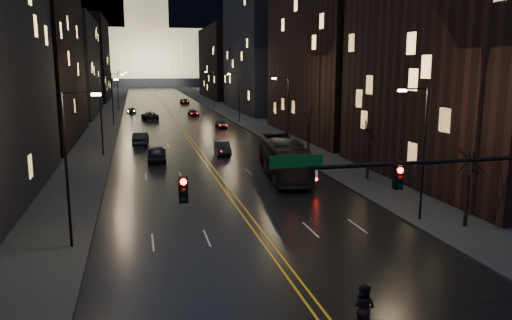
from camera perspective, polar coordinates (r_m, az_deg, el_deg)
ground at (r=22.34m, az=6.92°, el=-16.63°), size 900.00×900.00×0.00m
road at (r=149.06m, az=-10.80°, el=6.64°), size 20.00×320.00×0.02m
sidewalk_left at (r=149.05m, az=-16.22°, el=6.43°), size 8.00×320.00×0.16m
sidewalk_right at (r=150.37m, az=-5.43°, el=6.85°), size 8.00×320.00×0.16m
center_line at (r=149.06m, az=-10.80°, el=6.65°), size 0.62×320.00×0.01m
building_left_mid at (r=73.95m, az=-24.96°, el=12.70°), size 12.00×30.00×28.00m
building_left_far at (r=111.41m, az=-20.99°, el=9.94°), size 12.00×34.00×20.00m
building_left_dist at (r=159.16m, az=-18.85°, el=10.84°), size 12.00×40.00×24.00m
building_right_near at (r=47.73m, az=23.13°, el=12.03°), size 12.00×26.00×24.00m
building_right_tall at (r=74.59m, az=9.16°, el=17.38°), size 12.00×30.00×38.00m
building_right_mid at (r=114.09m, az=0.79°, el=12.15°), size 12.00×34.00×26.00m
building_right_dist at (r=161.01m, az=-3.50°, el=11.02°), size 12.00×40.00×22.00m
capitol at (r=268.72m, az=-12.24°, el=12.01°), size 90.00×50.00×58.50m
traffic_signal at (r=23.22m, az=21.03°, el=-2.78°), size 17.29×0.45×7.00m
streetlamp_right_near at (r=34.09m, az=18.41°, el=1.49°), size 2.13×0.25×9.00m
streetlamp_left_near at (r=29.24m, az=-20.56°, el=-0.11°), size 2.13×0.25×9.00m
streetlamp_right_mid at (r=61.44m, az=3.53°, el=5.93°), size 2.13×0.25×9.00m
streetlamp_left_mid at (r=58.88m, az=-17.13°, el=5.26°), size 2.13×0.25×9.00m
streetlamp_right_far at (r=90.48m, az=-2.07°, el=7.49°), size 2.13×0.25×9.00m
streetlamp_left_far at (r=88.77m, az=-15.99°, el=7.02°), size 2.13×0.25×9.00m
streetlamp_right_dist at (r=120.00m, az=-4.94°, el=8.26°), size 2.13×0.25×9.00m
streetlamp_left_dist at (r=118.71m, az=-15.42°, el=7.90°), size 2.13×0.25×9.00m
tree_right_near at (r=33.78m, az=23.29°, el=0.12°), size 2.40×2.40×6.65m
tree_right_mid at (r=45.61m, az=12.80°, el=3.29°), size 2.40×2.40×6.65m
tree_right_far at (r=60.28m, az=6.08°, el=5.26°), size 2.40×2.40×6.65m
bus at (r=46.16m, az=3.18°, el=0.16°), size 4.39×12.94×3.53m
oncoming_car_a at (r=55.24m, az=-11.27°, el=0.77°), size 2.24×5.10×1.71m
oncoming_car_b at (r=66.66m, az=-13.03°, el=2.39°), size 2.26×5.35×1.72m
oncoming_car_c at (r=97.49m, az=-12.05°, el=4.98°), size 3.39×6.14×1.63m
oncoming_car_d at (r=111.75m, az=-14.07°, el=5.52°), size 2.12×4.57×1.29m
receding_car_a at (r=58.27m, az=-3.83°, el=1.36°), size 1.87×4.66×1.51m
receding_car_b at (r=82.72m, az=-4.01°, el=4.08°), size 1.69×3.90×1.31m
receding_car_c at (r=103.24m, az=-7.18°, el=5.35°), size 2.24×4.57×1.28m
receding_car_d at (r=136.88m, az=-8.16°, el=6.66°), size 2.41×5.06×1.40m
pedestrian_a at (r=21.04m, az=12.04°, el=-15.94°), size 0.56×0.72×1.76m
pedestrian_b at (r=20.70m, az=12.24°, el=-16.13°), size 0.97×1.07×1.94m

